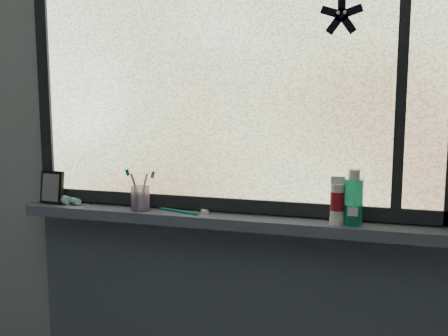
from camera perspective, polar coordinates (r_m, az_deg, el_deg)
The scene contains 13 objects.
wall_back at distance 1.87m, azimuth 0.59°, elevation 1.99°, with size 3.00×0.01×2.50m, color #9EA3A8.
windowsill at distance 1.85m, azimuth -0.07°, elevation -5.99°, with size 1.62×0.14×0.04m, color #4D5467.
window_pane at distance 1.84m, azimuth 0.40°, elevation 10.60°, with size 1.50×0.01×1.00m, color silver.
frame_bottom at distance 1.88m, azimuth 0.35°, elevation -4.17°, with size 1.60×0.03×0.05m, color black.
frame_left at distance 2.19m, azimuth -19.75°, elevation 9.70°, with size 0.05×0.03×1.10m, color black.
frame_mullion at distance 1.77m, azimuth 19.69°, elevation 10.28°, with size 0.04×0.03×1.00m, color black.
starfish_sticker at distance 1.78m, azimuth 13.28°, elevation 16.65°, with size 0.15×0.02×0.15m, color black, non-canonical shape.
vanity_mirror at distance 2.15m, azimuth -19.05°, elevation -2.08°, with size 0.11×0.05×0.13m, color black.
toothpaste_tube at distance 2.12m, azimuth -17.47°, elevation -3.50°, with size 0.20×0.04×0.04m, color silver, non-canonical shape.
toothbrush_cup at distance 1.93m, azimuth -9.54°, elevation -3.45°, with size 0.07×0.07×0.09m, color #CBAEE6.
toothbrush_lying at distance 1.89m, azimuth -5.15°, elevation -4.86°, with size 0.21×0.02×0.01m, color #0D756E, non-canonical shape.
mouthwash_bottle at distance 1.73m, azimuth 14.60°, elevation -3.26°, with size 0.06×0.06×0.16m, color #1FA27B.
cream_tube at distance 1.73m, azimuth 12.83°, elevation -3.45°, with size 0.05×0.05×0.12m, color silver.
Camera 1 is at (0.52, -0.48, 1.44)m, focal length 40.00 mm.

